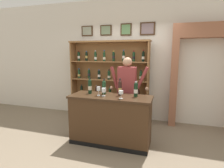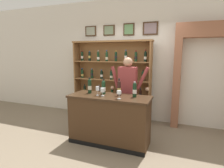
# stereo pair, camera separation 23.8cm
# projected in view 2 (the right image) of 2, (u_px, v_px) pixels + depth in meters

# --- Properties ---
(ground_plane) EXTENTS (14.00, 14.00, 0.02)m
(ground_plane) POSITION_uv_depth(u_px,v_px,m) (112.00, 143.00, 3.68)
(ground_plane) COLOR #7A6B56
(back_wall) EXTENTS (12.00, 0.19, 3.15)m
(back_wall) POSITION_uv_depth(u_px,v_px,m) (134.00, 60.00, 4.90)
(back_wall) COLOR silver
(back_wall) RESTS_ON ground
(wine_shelf) EXTENTS (2.11, 0.32, 2.07)m
(wine_shelf) POSITION_uv_depth(u_px,v_px,m) (112.00, 78.00, 4.87)
(wine_shelf) COLOR olive
(wine_shelf) RESTS_ON ground
(archway_doorway) EXTENTS (1.53, 0.45, 2.42)m
(archway_doorway) POSITION_uv_depth(u_px,v_px,m) (210.00, 70.00, 4.18)
(archway_doorway) COLOR #935B42
(archway_doorway) RESTS_ON ground
(tasting_counter) EXTENTS (1.57, 0.60, 0.95)m
(tasting_counter) POSITION_uv_depth(u_px,v_px,m) (109.00, 120.00, 3.62)
(tasting_counter) COLOR #422B19
(tasting_counter) RESTS_ON ground
(shopkeeper) EXTENTS (0.86, 0.22, 1.67)m
(shopkeeper) POSITION_uv_depth(u_px,v_px,m) (128.00, 87.00, 4.01)
(shopkeeper) COLOR #2D3347
(shopkeeper) RESTS_ON ground
(tasting_bottle_prosecco) EXTENTS (0.07, 0.07, 0.32)m
(tasting_bottle_prosecco) POSITION_uv_depth(u_px,v_px,m) (90.00, 86.00, 3.75)
(tasting_bottle_prosecco) COLOR black
(tasting_bottle_prosecco) RESTS_ON tasting_counter
(tasting_bottle_riserva) EXTENTS (0.08, 0.08, 0.30)m
(tasting_bottle_riserva) POSITION_uv_depth(u_px,v_px,m) (103.00, 87.00, 3.68)
(tasting_bottle_riserva) COLOR #19381E
(tasting_bottle_riserva) RESTS_ON tasting_counter
(tasting_bottle_rosso) EXTENTS (0.07, 0.07, 0.33)m
(tasting_bottle_rosso) POSITION_uv_depth(u_px,v_px,m) (119.00, 88.00, 3.55)
(tasting_bottle_rosso) COLOR black
(tasting_bottle_rosso) RESTS_ON tasting_counter
(tasting_bottle_bianco) EXTENTS (0.08, 0.08, 0.29)m
(tasting_bottle_bianco) POSITION_uv_depth(u_px,v_px,m) (135.00, 89.00, 3.43)
(tasting_bottle_bianco) COLOR black
(tasting_bottle_bianco) RESTS_ON tasting_counter
(wine_glass_center) EXTENTS (0.07, 0.07, 0.17)m
(wine_glass_center) POSITION_uv_depth(u_px,v_px,m) (98.00, 89.00, 3.57)
(wine_glass_center) COLOR silver
(wine_glass_center) RESTS_ON tasting_counter
(wine_glass_spare) EXTENTS (0.08, 0.08, 0.15)m
(wine_glass_spare) POSITION_uv_depth(u_px,v_px,m) (103.00, 90.00, 3.51)
(wine_glass_spare) COLOR silver
(wine_glass_spare) RESTS_ON tasting_counter
(wine_glass_right) EXTENTS (0.08, 0.08, 0.15)m
(wine_glass_right) POSITION_uv_depth(u_px,v_px,m) (119.00, 93.00, 3.29)
(wine_glass_right) COLOR silver
(wine_glass_right) RESTS_ON tasting_counter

